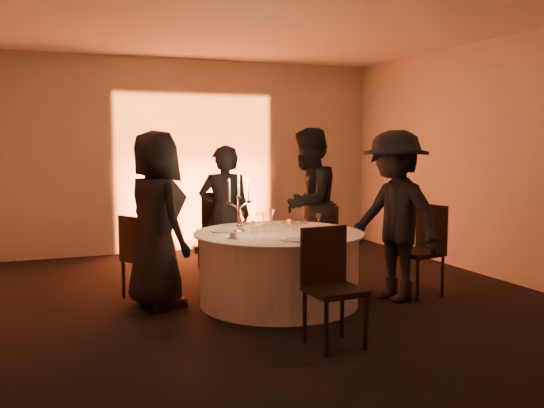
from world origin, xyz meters
name	(u,v)px	position (x,y,z in m)	size (l,w,h in m)	color
floor	(279,303)	(0.00, 0.00, 0.00)	(7.00, 7.00, 0.00)	black
ceiling	(279,16)	(0.00, 0.00, 3.00)	(7.00, 7.00, 0.00)	silver
wall_back	(195,155)	(0.00, 3.50, 1.50)	(7.00, 7.00, 0.00)	beige
wall_front	(538,187)	(0.00, -3.50, 1.50)	(7.00, 7.00, 0.00)	beige
wall_right	(505,160)	(3.00, 0.00, 1.50)	(7.00, 7.00, 0.00)	beige
uplighter_fixture	(201,249)	(0.00, 3.20, 0.05)	(0.25, 0.12, 0.10)	black
banquet_table	(279,268)	(0.00, 0.00, 0.38)	(1.80, 1.80, 0.77)	black
chair_left	(140,252)	(-1.34, 0.73, 0.52)	(0.55, 0.55, 0.92)	black
chair_back_left	(218,227)	(-0.16, 1.74, 0.61)	(0.51, 0.51, 1.07)	black
chair_back_right	(324,238)	(0.99, 0.92, 0.51)	(0.56, 0.56, 0.90)	black
chair_right	(424,244)	(1.65, -0.26, 0.58)	(0.52, 0.52, 1.02)	black
chair_front	(330,279)	(-0.08, -1.34, 0.56)	(0.46, 0.46, 1.00)	black
guest_left	(156,219)	(-1.23, 0.37, 0.92)	(0.90, 0.59, 1.84)	black
guest_back_left	(225,216)	(-0.29, 0.99, 0.84)	(0.61, 0.40, 1.68)	black
guest_back_right	(308,204)	(0.77, 0.92, 0.95)	(0.92, 0.72, 1.89)	black
guest_right	(395,216)	(1.23, -0.31, 0.92)	(1.19, 0.69, 1.85)	black
plate_left	(227,231)	(-0.50, 0.24, 0.78)	(0.35, 0.28, 0.01)	white
plate_back_left	(253,224)	(-0.08, 0.60, 0.79)	(0.36, 0.27, 0.08)	white
plate_back_right	(290,223)	(0.35, 0.52, 0.79)	(0.35, 0.25, 0.08)	white
plate_right	(328,229)	(0.55, -0.07, 0.79)	(0.36, 0.29, 0.08)	white
plate_front	(299,240)	(-0.02, -0.58, 0.78)	(0.36, 0.27, 0.01)	white
coffee_cup	(233,235)	(-0.58, -0.22, 0.80)	(0.11, 0.11, 0.07)	white
candelabra	(239,212)	(-0.41, 0.12, 0.99)	(0.26, 0.13, 0.63)	silver
wine_glass_a	(264,216)	(-0.06, 0.30, 0.91)	(0.07, 0.07, 0.19)	white
wine_glass_b	(258,217)	(-0.13, 0.27, 0.91)	(0.07, 0.07, 0.19)	white
wine_glass_c	(242,217)	(-0.30, 0.33, 0.91)	(0.07, 0.07, 0.19)	white
wine_glass_d	(319,219)	(0.42, -0.10, 0.91)	(0.07, 0.07, 0.19)	white
wine_glass_e	(272,214)	(0.09, 0.43, 0.91)	(0.07, 0.07, 0.19)	white
wine_glass_f	(264,219)	(-0.14, 0.07, 0.91)	(0.07, 0.07, 0.19)	white
tumbler_a	(316,232)	(0.25, -0.37, 0.82)	(0.07, 0.07, 0.09)	white
tumbler_b	(295,226)	(0.22, 0.08, 0.82)	(0.07, 0.07, 0.09)	white
tumbler_c	(254,230)	(-0.28, -0.02, 0.82)	(0.07, 0.07, 0.09)	white
tumbler_d	(287,223)	(0.24, 0.33, 0.82)	(0.07, 0.07, 0.09)	white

